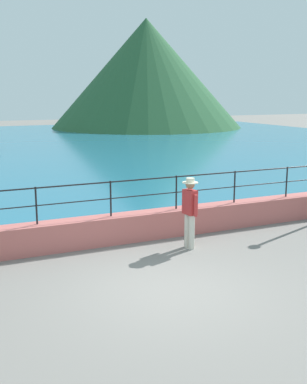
# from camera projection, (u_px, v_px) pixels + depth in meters

# --- Properties ---
(ground_plane) EXTENTS (120.00, 120.00, 0.00)m
(ground_plane) POSITION_uv_depth(u_px,v_px,m) (166.00, 289.00, 9.14)
(ground_plane) COLOR slate
(promenade_wall) EXTENTS (20.00, 0.56, 0.70)m
(promenade_wall) POSITION_uv_depth(u_px,v_px,m) (111.00, 229.00, 11.92)
(promenade_wall) COLOR #BC605B
(promenade_wall) RESTS_ON ground
(railing) EXTENTS (18.44, 0.04, 0.90)m
(railing) POSITION_uv_depth(u_px,v_px,m) (111.00, 192.00, 11.72)
(railing) COLOR black
(railing) RESTS_ON promenade_wall
(lake_water) EXTENTS (64.00, 44.32, 0.06)m
(lake_water) POSITION_uv_depth(u_px,v_px,m) (2.00, 148.00, 32.18)
(lake_water) COLOR #236B89
(lake_water) RESTS_ON ground
(hill_main) EXTENTS (20.66, 20.66, 11.50)m
(hill_main) POSITION_uv_depth(u_px,v_px,m) (146.00, 74.00, 50.81)
(hill_main) COLOR #285633
(hill_main) RESTS_ON ground
(person_walking) EXTENTS (0.38, 0.57, 1.75)m
(person_walking) POSITION_uv_depth(u_px,v_px,m) (190.00, 209.00, 11.38)
(person_walking) COLOR beige
(person_walking) RESTS_ON ground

